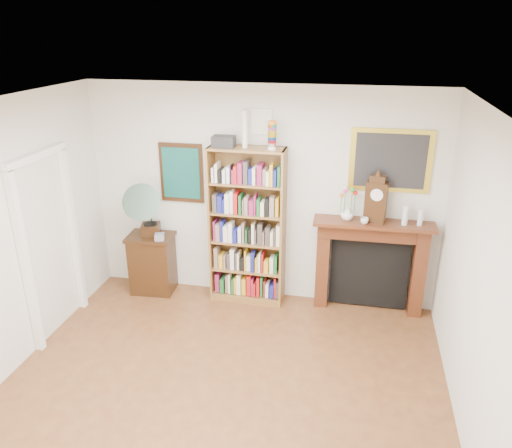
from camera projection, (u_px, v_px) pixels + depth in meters
The scene contains 15 objects.
room at pixel (202, 291), 4.09m from camera, with size 4.51×5.01×2.81m.
door_casing at pixel (48, 231), 5.65m from camera, with size 0.08×1.02×2.17m.
teal_poster at pixel (181, 173), 6.45m from camera, with size 0.58×0.04×0.78m.
small_picture at pixel (261, 122), 5.99m from camera, with size 0.26×0.04×0.30m.
gilt_painting at pixel (390, 161), 5.85m from camera, with size 0.95×0.04×0.75m.
bookshelf at pixel (247, 218), 6.31m from camera, with size 0.95×0.35×2.38m.
side_cabinet at pixel (153, 263), 6.79m from camera, with size 0.60×0.44×0.82m, color black.
fireplace at pixel (370, 257), 6.25m from camera, with size 1.46×0.38×1.22m.
gramophone at pixel (144, 207), 6.40m from camera, with size 0.62×0.70×0.78m.
cd_stack at pixel (160, 237), 6.50m from camera, with size 0.12×0.12×0.08m, color #A1A2AD.
mantel_clock at pixel (376, 200), 5.92m from camera, with size 0.27×0.19×0.58m.
flower_vase at pixel (347, 214), 6.05m from camera, with size 0.15×0.15×0.16m, color white.
teacup at pixel (364, 221), 5.94m from camera, with size 0.10×0.10×0.08m, color silver.
bottle_left at pixel (405, 215), 5.88m from camera, with size 0.07×0.07×0.24m, color silver.
bottle_right at pixel (420, 217), 5.87m from camera, with size 0.06×0.06×0.20m, color silver.
Camera 1 is at (1.17, -3.43, 3.44)m, focal length 35.00 mm.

